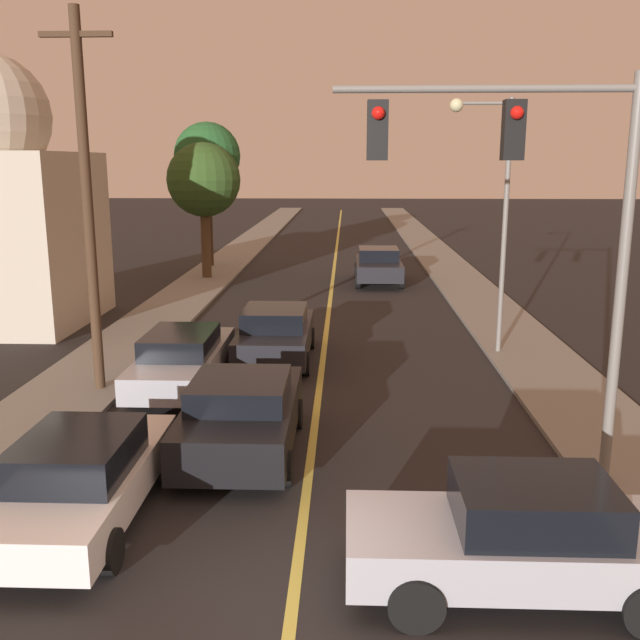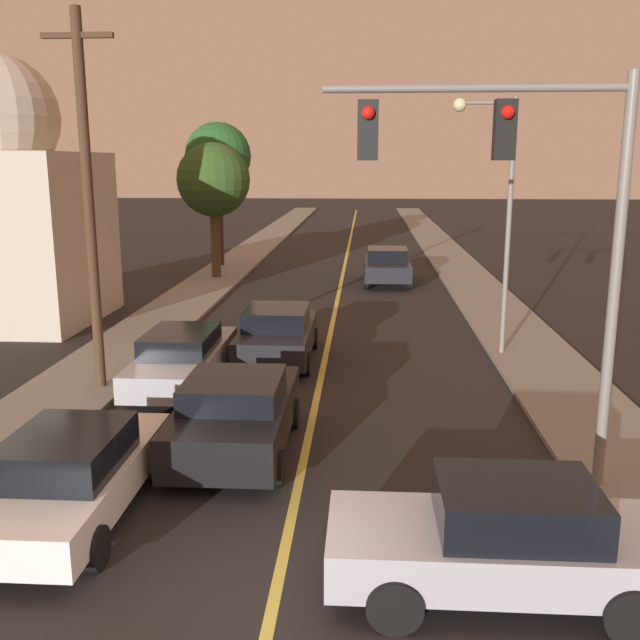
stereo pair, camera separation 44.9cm
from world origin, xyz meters
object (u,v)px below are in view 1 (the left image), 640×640
object	(u,v)px
car_near_lane_second	(276,334)
tree_left_far	(207,156)
car_outer_lane_front	(82,477)
tree_left_near	(204,181)
streetlamp_right	(492,192)
car_near_lane_front	(242,414)
car_far_oncoming	(378,265)
car_outer_lane_second	(183,358)
traffic_signal_mast	(535,199)
utility_pole_left	(87,199)
car_crossing_right	(522,536)

from	to	relation	value
car_near_lane_second	tree_left_far	bearing A→B (deg)	106.19
car_outer_lane_front	tree_left_near	world-z (taller)	tree_left_near
car_outer_lane_front	streetlamp_right	world-z (taller)	streetlamp_right
car_near_lane_front	car_near_lane_second	bearing A→B (deg)	90.00
car_near_lane_second	tree_left_near	world-z (taller)	tree_left_near
car_near_lane_second	car_far_oncoming	xyz separation A→B (m)	(3.37, 13.05, 0.05)
car_outer_lane_second	streetlamp_right	size ratio (longest dim) A/B	0.71
car_near_lane_front	tree_left_near	distance (m)	20.99
traffic_signal_mast	tree_left_far	size ratio (longest dim) A/B	0.91
car_outer_lane_front	car_near_lane_second	bearing A→B (deg)	77.36
traffic_signal_mast	utility_pole_left	bearing A→B (deg)	151.95
car_near_lane_second	utility_pole_left	bearing A→B (deg)	-144.01
utility_pole_left	tree_left_near	xyz separation A→B (m)	(-0.65, 16.61, -0.02)
car_outer_lane_second	car_far_oncoming	size ratio (longest dim) A/B	1.08
car_near_lane_front	tree_left_near	size ratio (longest dim) A/B	0.71
streetlamp_right	car_outer_lane_front	bearing A→B (deg)	-128.46
car_outer_lane_front	utility_pole_left	distance (m)	7.52
car_near_lane_front	traffic_signal_mast	size ratio (longest dim) A/B	0.66
tree_left_near	utility_pole_left	bearing A→B (deg)	-87.76
tree_left_far	car_near_lane_second	bearing A→B (deg)	-73.81
car_crossing_right	tree_left_near	size ratio (longest dim) A/B	0.71
car_near_lane_front	car_outer_lane_second	world-z (taller)	car_near_lane_front
car_outer_lane_second	streetlamp_right	distance (m)	9.35
car_near_lane_second	traffic_signal_mast	bearing A→B (deg)	-57.18
car_crossing_right	car_near_lane_second	bearing A→B (deg)	21.35
utility_pole_left	car_near_lane_second	bearing A→B (deg)	35.99
car_outer_lane_front	car_crossing_right	size ratio (longest dim) A/B	1.04
car_crossing_right	traffic_signal_mast	xyz separation A→B (m)	(0.69, 3.11, 4.03)
streetlamp_right	traffic_signal_mast	bearing A→B (deg)	-96.85
tree_left_far	car_outer_lane_front	bearing A→B (deg)	-83.41
car_outer_lane_second	tree_left_near	xyz separation A→B (m)	(-2.54, 16.12, 3.80)
car_near_lane_second	car_outer_lane_second	bearing A→B (deg)	-130.71
car_near_lane_second	car_outer_lane_front	size ratio (longest dim) A/B	0.98
car_outer_lane_second	car_crossing_right	xyz separation A→B (m)	(6.18, -8.28, 0.05)
streetlamp_right	tree_left_far	xyz separation A→B (m)	(-10.97, 16.71, 1.07)
car_far_oncoming	traffic_signal_mast	bearing A→B (deg)	94.13
utility_pole_left	tree_left_near	bearing A→B (deg)	92.24
car_outer_lane_front	tree_left_near	bearing A→B (deg)	96.35
car_near_lane_second	utility_pole_left	size ratio (longest dim) A/B	0.52
streetlamp_right	utility_pole_left	xyz separation A→B (m)	(-9.78, -3.73, -0.01)
car_outer_lane_second	car_crossing_right	distance (m)	10.33
car_far_oncoming	streetlamp_right	xyz separation A→B (m)	(2.49, -12.16, 3.74)
car_crossing_right	tree_left_far	size ratio (longest dim) A/B	0.60
car_outer_lane_second	tree_left_near	world-z (taller)	tree_left_near
streetlamp_right	tree_left_far	distance (m)	20.01
car_near_lane_front	utility_pole_left	distance (m)	6.48
utility_pole_left	tree_left_far	world-z (taller)	utility_pole_left
car_near_lane_front	car_far_oncoming	distance (m)	19.71
car_far_oncoming	tree_left_far	world-z (taller)	tree_left_far
streetlamp_right	tree_left_far	bearing A→B (deg)	123.28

